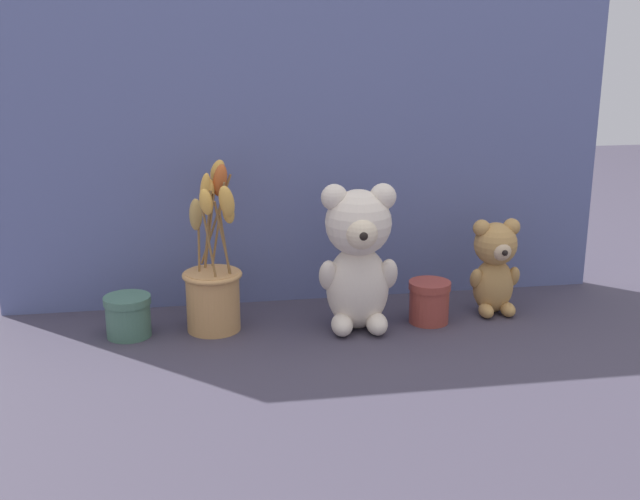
{
  "coord_description": "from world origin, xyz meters",
  "views": [
    {
      "loc": [
        -0.23,
        -1.37,
        0.55
      ],
      "look_at": [
        0.0,
        0.02,
        0.14
      ],
      "focal_mm": 45.0,
      "sensor_mm": 36.0,
      "label": 1
    }
  ],
  "objects_px": {
    "flower_vase": "(213,281)",
    "decorative_tin_short": "(429,302)",
    "teddy_bear_large": "(358,255)",
    "decorative_tin_tall": "(128,316)",
    "teddy_bear_medium": "(495,265)"
  },
  "relations": [
    {
      "from": "flower_vase",
      "to": "decorative_tin_short",
      "type": "distance_m",
      "value": 0.4
    },
    {
      "from": "teddy_bear_large",
      "to": "decorative_tin_short",
      "type": "height_order",
      "value": "teddy_bear_large"
    },
    {
      "from": "flower_vase",
      "to": "decorative_tin_short",
      "type": "xyz_separation_m",
      "value": [
        0.4,
        -0.03,
        -0.05
      ]
    },
    {
      "from": "flower_vase",
      "to": "decorative_tin_tall",
      "type": "distance_m",
      "value": 0.16
    },
    {
      "from": "teddy_bear_large",
      "to": "decorative_tin_tall",
      "type": "relative_size",
      "value": 3.22
    },
    {
      "from": "teddy_bear_large",
      "to": "decorative_tin_tall",
      "type": "height_order",
      "value": "teddy_bear_large"
    },
    {
      "from": "teddy_bear_large",
      "to": "decorative_tin_short",
      "type": "distance_m",
      "value": 0.17
    },
    {
      "from": "decorative_tin_tall",
      "to": "decorative_tin_short",
      "type": "distance_m",
      "value": 0.55
    },
    {
      "from": "teddy_bear_medium",
      "to": "flower_vase",
      "type": "relative_size",
      "value": 0.61
    },
    {
      "from": "flower_vase",
      "to": "decorative_tin_tall",
      "type": "bearing_deg",
      "value": -176.62
    },
    {
      "from": "teddy_bear_large",
      "to": "flower_vase",
      "type": "distance_m",
      "value": 0.27
    },
    {
      "from": "teddy_bear_medium",
      "to": "decorative_tin_tall",
      "type": "xyz_separation_m",
      "value": [
        -0.69,
        -0.01,
        -0.06
      ]
    },
    {
      "from": "decorative_tin_tall",
      "to": "decorative_tin_short",
      "type": "xyz_separation_m",
      "value": [
        0.55,
        -0.02,
        0.0
      ]
    },
    {
      "from": "teddy_bear_medium",
      "to": "decorative_tin_tall",
      "type": "bearing_deg",
      "value": -179.3
    },
    {
      "from": "flower_vase",
      "to": "decorative_tin_short",
      "type": "relative_size",
      "value": 3.83
    }
  ]
}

